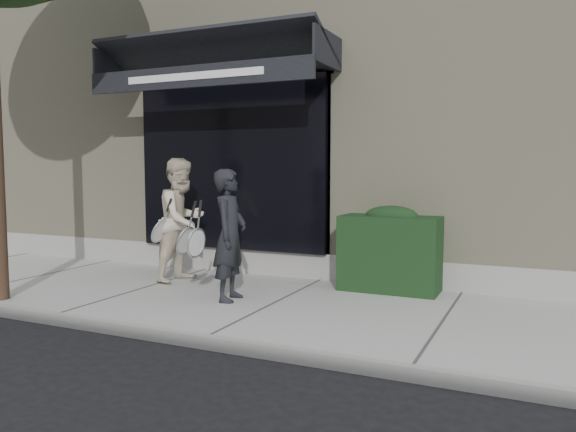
% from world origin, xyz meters
% --- Properties ---
extents(ground, '(80.00, 80.00, 0.00)m').
position_xyz_m(ground, '(0.00, 0.00, 0.00)').
color(ground, black).
rests_on(ground, ground).
extents(sidewalk, '(20.00, 3.00, 0.12)m').
position_xyz_m(sidewalk, '(0.00, 0.00, 0.06)').
color(sidewalk, gray).
rests_on(sidewalk, ground).
extents(curb, '(20.00, 0.10, 0.14)m').
position_xyz_m(curb, '(0.00, -1.55, 0.07)').
color(curb, gray).
rests_on(curb, ground).
extents(building_facade, '(14.30, 8.04, 5.64)m').
position_xyz_m(building_facade, '(-0.01, 4.96, 2.74)').
color(building_facade, tan).
rests_on(building_facade, ground).
extents(hedge, '(1.30, 0.70, 1.14)m').
position_xyz_m(hedge, '(1.10, 1.25, 0.66)').
color(hedge, black).
rests_on(hedge, sidewalk).
extents(pedestrian_front, '(0.80, 0.84, 1.63)m').
position_xyz_m(pedestrian_front, '(-0.57, -0.15, 0.93)').
color(pedestrian_front, black).
rests_on(pedestrian_front, sidewalk).
extents(pedestrian_back, '(0.76, 0.93, 1.77)m').
position_xyz_m(pedestrian_back, '(-1.80, 0.61, 1.01)').
color(pedestrian_back, beige).
rests_on(pedestrian_back, sidewalk).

